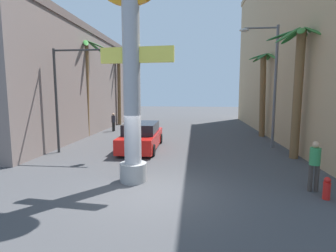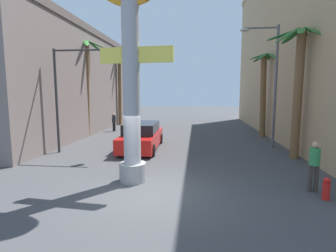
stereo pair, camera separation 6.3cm
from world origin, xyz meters
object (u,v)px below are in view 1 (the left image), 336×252
(traffic_light_mast, at_px, (84,80))
(pedestrian_far_left, at_px, (113,121))
(palm_tree_mid_right, at_px, (263,87))
(palm_tree_far_left, at_px, (119,80))
(pedestrian_by_sign, at_px, (315,162))
(fire_hydrant, at_px, (327,188))
(car_lead, at_px, (142,137))
(palm_tree_near_right, at_px, (298,78))
(street_lamp, at_px, (270,75))
(palm_tree_mid_left, at_px, (86,75))
(neon_sign_pole, at_px, (132,58))

(traffic_light_mast, height_order, pedestrian_far_left, traffic_light_mast)
(palm_tree_mid_right, height_order, palm_tree_far_left, palm_tree_far_left)
(palm_tree_far_left, distance_m, pedestrian_far_left, 5.97)
(pedestrian_by_sign, height_order, fire_hydrant, pedestrian_by_sign)
(palm_tree_mid_right, distance_m, pedestrian_by_sign, 11.66)
(palm_tree_mid_right, xyz_separation_m, fire_hydrant, (-0.91, -11.96, -3.36))
(car_lead, height_order, fire_hydrant, car_lead)
(palm_tree_near_right, xyz_separation_m, pedestrian_by_sign, (-1.03, -4.67, -3.03))
(palm_tree_mid_right, height_order, pedestrian_by_sign, palm_tree_mid_right)
(car_lead, height_order, palm_tree_far_left, palm_tree_far_left)
(street_lamp, height_order, palm_tree_near_right, street_lamp)
(pedestrian_far_left, bearing_deg, palm_tree_near_right, -34.33)
(palm_tree_near_right, xyz_separation_m, pedestrian_far_left, (-12.05, 8.23, -3.12))
(street_lamp, distance_m, palm_tree_near_right, 2.74)
(palm_tree_mid_right, bearing_deg, palm_tree_near_right, -89.94)
(palm_tree_far_left, distance_m, palm_tree_near_right, 18.19)
(pedestrian_far_left, relative_size, fire_hydrant, 2.19)
(car_lead, distance_m, palm_tree_mid_left, 7.56)
(palm_tree_mid_left, bearing_deg, fire_hydrant, -41.54)
(fire_hydrant, bearing_deg, pedestrian_far_left, 129.40)
(car_lead, bearing_deg, neon_sign_pole, -81.40)
(traffic_light_mast, distance_m, palm_tree_mid_right, 12.84)
(traffic_light_mast, relative_size, pedestrian_by_sign, 3.29)
(street_lamp, distance_m, pedestrian_by_sign, 8.05)
(neon_sign_pole, height_order, palm_tree_far_left, neon_sign_pole)
(traffic_light_mast, bearing_deg, street_lamp, 14.32)
(neon_sign_pole, relative_size, car_lead, 1.80)
(traffic_light_mast, bearing_deg, pedestrian_far_left, 97.31)
(neon_sign_pole, relative_size, fire_hydrant, 12.92)
(neon_sign_pole, relative_size, palm_tree_near_right, 1.43)
(palm_tree_mid_left, xyz_separation_m, palm_tree_near_right, (13.18, -5.53, -0.61))
(street_lamp, xyz_separation_m, car_lead, (-7.54, -1.22, -3.60))
(fire_hydrant, bearing_deg, palm_tree_far_left, 123.26)
(palm_tree_mid_right, height_order, palm_tree_near_right, palm_tree_near_right)
(car_lead, relative_size, fire_hydrant, 7.19)
(car_lead, bearing_deg, palm_tree_mid_right, 32.47)
(palm_tree_mid_right, bearing_deg, palm_tree_far_left, 154.08)
(neon_sign_pole, height_order, palm_tree_mid_left, neon_sign_pole)
(neon_sign_pole, relative_size, palm_tree_mid_right, 1.49)
(neon_sign_pole, relative_size, street_lamp, 1.29)
(neon_sign_pole, bearing_deg, palm_tree_near_right, 30.27)
(traffic_light_mast, height_order, palm_tree_mid_left, palm_tree_mid_left)
(pedestrian_far_left, bearing_deg, fire_hydrant, -50.60)
(palm_tree_mid_right, relative_size, pedestrian_by_sign, 3.63)
(street_lamp, xyz_separation_m, pedestrian_by_sign, (-0.39, -7.32, -3.33))
(car_lead, xyz_separation_m, palm_tree_near_right, (8.18, -1.42, 3.30))
(neon_sign_pole, height_order, pedestrian_by_sign, neon_sign_pole)
(palm_tree_far_left, xyz_separation_m, pedestrian_by_sign, (11.81, -17.54, -3.59))
(palm_tree_mid_left, relative_size, pedestrian_by_sign, 4.21)
(palm_tree_far_left, bearing_deg, neon_sign_pole, -72.13)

